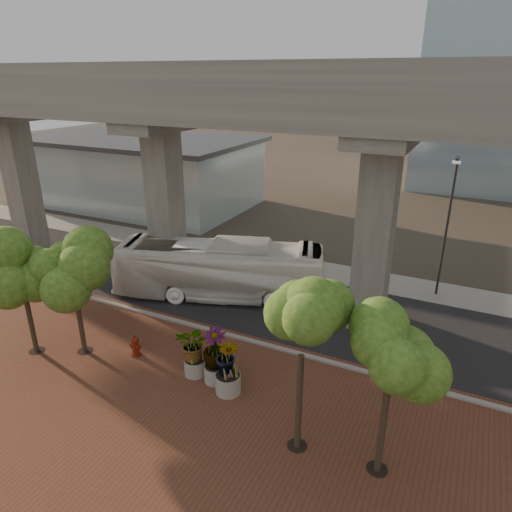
% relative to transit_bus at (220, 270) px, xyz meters
% --- Properties ---
extents(ground, '(160.00, 160.00, 0.00)m').
position_rel_transit_bus_xyz_m(ground, '(2.22, -1.55, -1.65)').
color(ground, '#363027').
rests_on(ground, ground).
extents(brick_plaza, '(70.00, 13.00, 0.06)m').
position_rel_transit_bus_xyz_m(brick_plaza, '(2.22, -9.55, -1.62)').
color(brick_plaza, brown).
rests_on(brick_plaza, ground).
extents(asphalt_road, '(90.00, 8.00, 0.04)m').
position_rel_transit_bus_xyz_m(asphalt_road, '(2.22, 0.45, -1.63)').
color(asphalt_road, black).
rests_on(asphalt_road, ground).
extents(curb_strip, '(70.00, 0.25, 0.16)m').
position_rel_transit_bus_xyz_m(curb_strip, '(2.22, -3.55, -1.57)').
color(curb_strip, gray).
rests_on(curb_strip, ground).
extents(far_sidewalk, '(90.00, 3.00, 0.06)m').
position_rel_transit_bus_xyz_m(far_sidewalk, '(2.22, 5.95, -1.62)').
color(far_sidewalk, gray).
rests_on(far_sidewalk, ground).
extents(transit_viaduct, '(72.00, 5.60, 12.40)m').
position_rel_transit_bus_xyz_m(transit_viaduct, '(2.22, 0.45, 5.64)').
color(transit_viaduct, gray).
rests_on(transit_viaduct, ground).
extents(station_pavilion, '(23.00, 13.00, 6.30)m').
position_rel_transit_bus_xyz_m(station_pavilion, '(-17.78, 14.45, 1.57)').
color(station_pavilion, silver).
rests_on(station_pavilion, ground).
extents(transit_bus, '(12.08, 6.40, 3.29)m').
position_rel_transit_bus_xyz_m(transit_bus, '(0.00, 0.00, 0.00)').
color(transit_bus, white).
rests_on(transit_bus, ground).
extents(fire_hydrant, '(0.50, 0.45, 0.99)m').
position_rel_transit_bus_xyz_m(fire_hydrant, '(-0.46, -6.81, -1.11)').
color(fire_hydrant, maroon).
rests_on(fire_hydrant, ground).
extents(planter_front, '(2.06, 2.06, 2.26)m').
position_rel_transit_bus_xyz_m(planter_front, '(2.72, -6.79, -0.21)').
color(planter_front, '#A19F92').
rests_on(planter_front, ground).
extents(planter_right, '(2.30, 2.30, 2.45)m').
position_rel_transit_bus_xyz_m(planter_right, '(3.72, -6.81, -0.10)').
color(planter_right, '#9A958B').
rests_on(planter_right, ground).
extents(planter_left, '(2.26, 2.26, 2.49)m').
position_rel_transit_bus_xyz_m(planter_left, '(4.53, -7.21, -0.08)').
color(planter_left, gray).
rests_on(planter_left, ground).
extents(street_tree_far_west, '(3.41, 3.41, 5.72)m').
position_rel_transit_bus_xyz_m(street_tree_far_west, '(-4.79, -8.55, 2.56)').
color(street_tree_far_west, '#463828').
rests_on(street_tree_far_west, ground).
extents(street_tree_near_west, '(3.23, 3.23, 5.52)m').
position_rel_transit_bus_xyz_m(street_tree_near_west, '(-2.79, -7.59, 2.44)').
color(street_tree_near_west, '#463828').
rests_on(street_tree_near_west, ground).
extents(street_tree_near_east, '(3.44, 3.44, 6.22)m').
position_rel_transit_bus_xyz_m(street_tree_near_east, '(8.05, -8.66, 3.04)').
color(street_tree_near_east, '#463828').
rests_on(street_tree_near_east, ground).
extents(street_tree_far_east, '(3.24, 3.24, 5.93)m').
position_rel_transit_bus_xyz_m(street_tree_far_east, '(10.72, -8.47, 2.85)').
color(street_tree_far_east, '#463828').
rests_on(street_tree_far_east, ground).
extents(streetlamp_west, '(0.45, 1.30, 9.00)m').
position_rel_transit_bus_xyz_m(streetlamp_west, '(-6.92, 5.22, 3.60)').
color(streetlamp_west, '#2C2D31').
rests_on(streetlamp_west, ground).
extents(streetlamp_east, '(0.39, 1.15, 7.91)m').
position_rel_transit_bus_xyz_m(streetlamp_east, '(11.04, 5.58, 2.97)').
color(streetlamp_east, '#2F2F34').
rests_on(streetlamp_east, ground).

